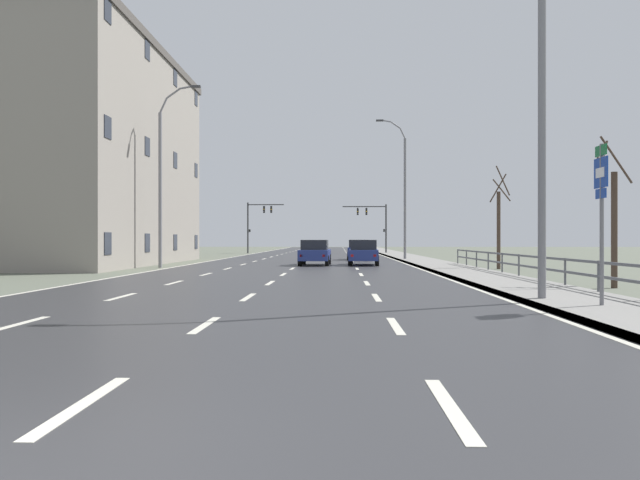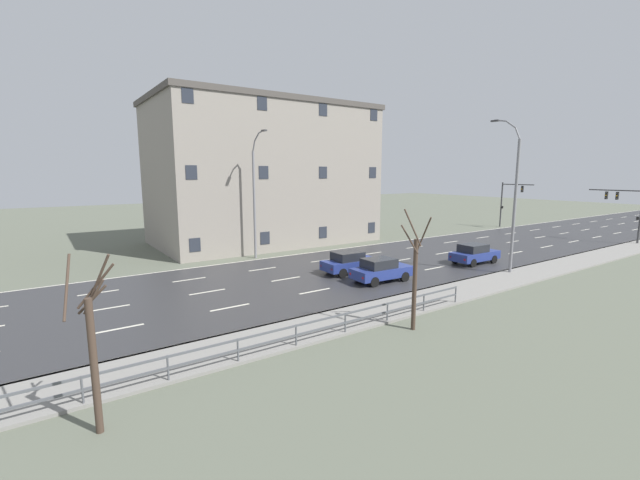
{
  "view_description": "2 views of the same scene",
  "coord_description": "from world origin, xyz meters",
  "px_view_note": "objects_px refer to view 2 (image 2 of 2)",
  "views": [
    {
      "loc": [
        2.44,
        -3.76,
        1.6
      ],
      "look_at": [
        0.72,
        56.08,
        1.54
      ],
      "focal_mm": 34.22,
      "sensor_mm": 36.0,
      "label": 1
    },
    {
      "loc": [
        23.55,
        15.62,
        7.05
      ],
      "look_at": [
        0.0,
        31.78,
        2.42
      ],
      "focal_mm": 23.24,
      "sensor_mm": 36.0,
      "label": 2
    }
  ],
  "objects_px": {
    "car_near_left": "(474,254)",
    "brick_building": "(263,174)",
    "street_lamp_left_bank": "(255,198)",
    "traffic_signal_left": "(509,197)",
    "traffic_signal_right": "(627,205)",
    "street_lamp_midground": "(513,199)",
    "car_near_right": "(381,270)",
    "car_mid_centre": "(350,262)"
  },
  "relations": [
    {
      "from": "street_lamp_left_bank",
      "to": "traffic_signal_left",
      "type": "height_order",
      "value": "street_lamp_left_bank"
    },
    {
      "from": "traffic_signal_left",
      "to": "car_mid_centre",
      "type": "xyz_separation_m",
      "value": [
        7.94,
        -32.57,
        -3.18
      ]
    },
    {
      "from": "car_near_left",
      "to": "brick_building",
      "type": "xyz_separation_m",
      "value": [
        -19.19,
        -8.59,
        6.15
      ]
    },
    {
      "from": "car_near_left",
      "to": "car_near_right",
      "type": "bearing_deg",
      "value": -88.65
    },
    {
      "from": "car_mid_centre",
      "to": "street_lamp_left_bank",
      "type": "bearing_deg",
      "value": -157.51
    },
    {
      "from": "car_mid_centre",
      "to": "car_near_right",
      "type": "distance_m",
      "value": 3.01
    },
    {
      "from": "car_mid_centre",
      "to": "traffic_signal_right",
      "type": "bearing_deg",
      "value": 81.87
    },
    {
      "from": "car_near_right",
      "to": "brick_building",
      "type": "xyz_separation_m",
      "value": [
        -19.12,
        1.23,
        6.15
      ]
    },
    {
      "from": "brick_building",
      "to": "car_near_right",
      "type": "bearing_deg",
      "value": -3.69
    },
    {
      "from": "street_lamp_left_bank",
      "to": "car_near_left",
      "type": "relative_size",
      "value": 2.49
    },
    {
      "from": "traffic_signal_right",
      "to": "car_mid_centre",
      "type": "bearing_deg",
      "value": -100.13
    },
    {
      "from": "street_lamp_midground",
      "to": "car_mid_centre",
      "type": "xyz_separation_m",
      "value": [
        -6.41,
        -9.28,
        -4.5
      ]
    },
    {
      "from": "street_lamp_left_bank",
      "to": "car_mid_centre",
      "type": "relative_size",
      "value": 2.49
    },
    {
      "from": "traffic_signal_right",
      "to": "street_lamp_left_bank",
      "type": "bearing_deg",
      "value": -112.26
    },
    {
      "from": "traffic_signal_left",
      "to": "brick_building",
      "type": "relative_size",
      "value": 0.27
    },
    {
      "from": "traffic_signal_right",
      "to": "car_mid_centre",
      "type": "xyz_separation_m",
      "value": [
        -5.58,
        -31.23,
        -3.03
      ]
    },
    {
      "from": "car_mid_centre",
      "to": "brick_building",
      "type": "bearing_deg",
      "value": 176.85
    },
    {
      "from": "street_lamp_midground",
      "to": "car_mid_centre",
      "type": "distance_m",
      "value": 12.14
    },
    {
      "from": "car_mid_centre",
      "to": "car_near_right",
      "type": "height_order",
      "value": "same"
    },
    {
      "from": "street_lamp_midground",
      "to": "traffic_signal_right",
      "type": "relative_size",
      "value": 1.95
    },
    {
      "from": "car_near_left",
      "to": "car_mid_centre",
      "type": "relative_size",
      "value": 1.0
    },
    {
      "from": "traffic_signal_right",
      "to": "traffic_signal_left",
      "type": "relative_size",
      "value": 0.95
    },
    {
      "from": "street_lamp_midground",
      "to": "traffic_signal_left",
      "type": "xyz_separation_m",
      "value": [
        -14.35,
        23.29,
        -1.32
      ]
    },
    {
      "from": "street_lamp_left_bank",
      "to": "brick_building",
      "type": "height_order",
      "value": "brick_building"
    },
    {
      "from": "street_lamp_midground",
      "to": "car_near_left",
      "type": "height_order",
      "value": "street_lamp_midground"
    },
    {
      "from": "traffic_signal_right",
      "to": "traffic_signal_left",
      "type": "distance_m",
      "value": 13.59
    },
    {
      "from": "traffic_signal_left",
      "to": "car_mid_centre",
      "type": "distance_m",
      "value": 33.68
    },
    {
      "from": "car_near_right",
      "to": "street_lamp_midground",
      "type": "bearing_deg",
      "value": 72.35
    },
    {
      "from": "traffic_signal_right",
      "to": "brick_building",
      "type": "height_order",
      "value": "brick_building"
    },
    {
      "from": "street_lamp_left_bank",
      "to": "traffic_signal_left",
      "type": "xyz_separation_m",
      "value": [
        0.57,
        35.75,
        -1.08
      ]
    },
    {
      "from": "traffic_signal_left",
      "to": "car_mid_centre",
      "type": "height_order",
      "value": "traffic_signal_left"
    },
    {
      "from": "street_lamp_midground",
      "to": "car_near_right",
      "type": "bearing_deg",
      "value": -110.6
    },
    {
      "from": "traffic_signal_left",
      "to": "brick_building",
      "type": "xyz_separation_m",
      "value": [
        -8.18,
        -31.12,
        2.97
      ]
    },
    {
      "from": "street_lamp_left_bank",
      "to": "traffic_signal_right",
      "type": "height_order",
      "value": "street_lamp_left_bank"
    },
    {
      "from": "street_lamp_left_bank",
      "to": "traffic_signal_right",
      "type": "distance_m",
      "value": 37.2
    },
    {
      "from": "car_near_right",
      "to": "brick_building",
      "type": "bearing_deg",
      "value": 179.26
    },
    {
      "from": "street_lamp_midground",
      "to": "car_near_left",
      "type": "relative_size",
      "value": 2.6
    },
    {
      "from": "street_lamp_left_bank",
      "to": "car_mid_centre",
      "type": "xyz_separation_m",
      "value": [
        8.51,
        3.18,
        -4.27
      ]
    },
    {
      "from": "street_lamp_left_bank",
      "to": "traffic_signal_right",
      "type": "xyz_separation_m",
      "value": [
        14.09,
        34.41,
        -1.24
      ]
    },
    {
      "from": "street_lamp_midground",
      "to": "car_mid_centre",
      "type": "bearing_deg",
      "value": -124.63
    },
    {
      "from": "traffic_signal_left",
      "to": "car_near_right",
      "type": "xyz_separation_m",
      "value": [
        10.94,
        -32.36,
        -3.18
      ]
    },
    {
      "from": "car_near_left",
      "to": "brick_building",
      "type": "relative_size",
      "value": 0.19
    }
  ]
}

